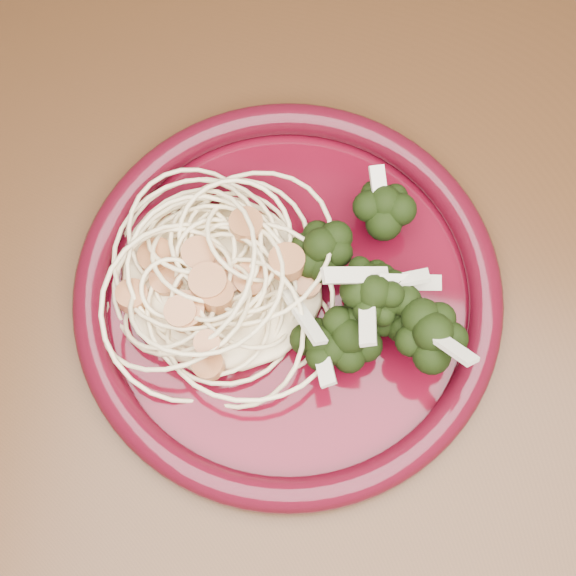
% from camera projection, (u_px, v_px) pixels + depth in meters
% --- Properties ---
extents(dining_table, '(1.20, 0.80, 0.75)m').
position_uv_depth(dining_table, '(147.00, 346.00, 0.62)').
color(dining_table, '#472814').
rests_on(dining_table, ground).
extents(dinner_plate, '(0.30, 0.30, 0.02)m').
position_uv_depth(dinner_plate, '(288.00, 293.00, 0.52)').
color(dinner_plate, '#460612').
rests_on(dinner_plate, dining_table).
extents(spaghetti_pile, '(0.14, 0.13, 0.03)m').
position_uv_depth(spaghetti_pile, '(220.00, 280.00, 0.51)').
color(spaghetti_pile, beige).
rests_on(spaghetti_pile, dinner_plate).
extents(scallop_cluster, '(0.12, 0.12, 0.04)m').
position_uv_depth(scallop_cluster, '(216.00, 261.00, 0.48)').
color(scallop_cluster, '#C2804F').
rests_on(scallop_cluster, spaghetti_pile).
extents(broccoli_pile, '(0.09, 0.14, 0.05)m').
position_uv_depth(broccoli_pile, '(373.00, 292.00, 0.50)').
color(broccoli_pile, black).
rests_on(broccoli_pile, dinner_plate).
extents(onion_garnish, '(0.07, 0.09, 0.05)m').
position_uv_depth(onion_garnish, '(378.00, 275.00, 0.47)').
color(onion_garnish, beige).
rests_on(onion_garnish, broccoli_pile).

